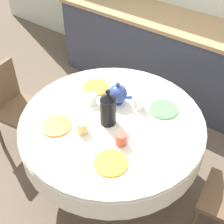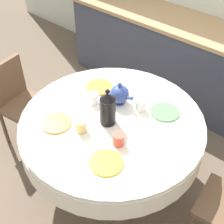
# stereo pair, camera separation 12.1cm
# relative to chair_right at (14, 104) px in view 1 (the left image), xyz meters

# --- Properties ---
(ground_plane) EXTENTS (12.00, 12.00, 0.00)m
(ground_plane) POSITION_rel_chair_right_xyz_m (1.04, 0.14, -0.49)
(ground_plane) COLOR brown
(kitchen_counter) EXTENTS (3.24, 0.64, 0.94)m
(kitchen_counter) POSITION_rel_chair_right_xyz_m (1.04, 1.61, -0.02)
(kitchen_counter) COLOR #383D4C
(kitchen_counter) RESTS_ON ground_plane
(dining_table) EXTENTS (1.42, 1.42, 0.75)m
(dining_table) POSITION_rel_chair_right_xyz_m (1.04, 0.14, 0.14)
(dining_table) COLOR tan
(dining_table) RESTS_ON ground_plane
(chair_right) EXTENTS (0.45, 0.45, 0.86)m
(chair_right) POSITION_rel_chair_right_xyz_m (0.00, 0.00, 0.00)
(chair_right) COLOR brown
(chair_right) RESTS_ON ground_plane
(plate_near_left) EXTENTS (0.23, 0.23, 0.01)m
(plate_near_left) POSITION_rel_chair_right_xyz_m (0.75, -0.16, 0.27)
(plate_near_left) COLOR orange
(plate_near_left) RESTS_ON dining_table
(cup_near_left) EXTENTS (0.08, 0.08, 0.09)m
(cup_near_left) POSITION_rel_chair_right_xyz_m (0.94, -0.09, 0.31)
(cup_near_left) COLOR #DBB766
(cup_near_left) RESTS_ON dining_table
(plate_near_right) EXTENTS (0.23, 0.23, 0.01)m
(plate_near_right) POSITION_rel_chair_right_xyz_m (1.28, -0.20, 0.27)
(plate_near_right) COLOR yellow
(plate_near_right) RESTS_ON dining_table
(cup_near_right) EXTENTS (0.08, 0.08, 0.09)m
(cup_near_right) POSITION_rel_chair_right_xyz_m (1.23, -0.02, 0.31)
(cup_near_right) COLOR #CC4C3D
(cup_near_right) RESTS_ON dining_table
(plate_far_left) EXTENTS (0.23, 0.23, 0.01)m
(plate_far_left) POSITION_rel_chair_right_xyz_m (0.69, 0.38, 0.27)
(plate_far_left) COLOR orange
(plate_far_left) RESTS_ON dining_table
(cup_far_left) EXTENTS (0.08, 0.08, 0.09)m
(cup_far_left) POSITION_rel_chair_right_xyz_m (0.79, 0.20, 0.31)
(cup_far_left) COLOR white
(cup_far_left) RESTS_ON dining_table
(plate_far_right) EXTENTS (0.23, 0.23, 0.01)m
(plate_far_right) POSITION_rel_chair_right_xyz_m (1.29, 0.47, 0.27)
(plate_far_right) COLOR #5BA85B
(plate_far_right) RESTS_ON dining_table
(cup_far_right) EXTENTS (0.08, 0.08, 0.09)m
(cup_far_right) POSITION_rel_chair_right_xyz_m (1.13, 0.38, 0.31)
(cup_far_right) COLOR white
(cup_far_right) RESTS_ON dining_table
(coffee_carafe) EXTENTS (0.12, 0.12, 0.31)m
(coffee_carafe) POSITION_rel_chair_right_xyz_m (1.03, 0.10, 0.40)
(coffee_carafe) COLOR black
(coffee_carafe) RESTS_ON dining_table
(teapot) EXTENTS (0.21, 0.15, 0.20)m
(teapot) POSITION_rel_chair_right_xyz_m (0.95, 0.33, 0.35)
(teapot) COLOR #33478E
(teapot) RESTS_ON dining_table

